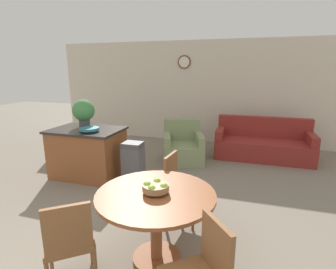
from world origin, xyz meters
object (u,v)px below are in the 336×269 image
teal_bowl (89,129)px  trash_bin (133,163)px  couch (263,145)px  dining_table (156,209)px  potted_plant (84,111)px  fruit_bowl (155,187)px  kitchen_island (88,152)px  dining_chair_far_side (179,184)px  armchair (183,147)px  dining_chair_near_left (69,239)px

teal_bowl → trash_bin: (0.76, 0.11, -0.58)m
couch → dining_table: bearing=-107.2°
potted_plant → teal_bowl: bearing=-46.0°
fruit_bowl → potted_plant: (-2.12, 1.94, 0.36)m
kitchen_island → dining_chair_far_side: bearing=-25.1°
dining_table → dining_chair_far_side: 0.84m
dining_table → armchair: 3.16m
trash_bin → armchair: armchair is taller
dining_chair_far_side → fruit_bowl: bearing=4.7°
kitchen_island → trash_bin: size_ratio=1.73×
teal_bowl → dining_table: bearing=-41.8°
teal_bowl → couch: size_ratio=0.16×
potted_plant → trash_bin: 1.38m
fruit_bowl → kitchen_island: (-1.97, 1.77, -0.37)m
teal_bowl → couch: teal_bowl is taller
fruit_bowl → teal_bowl: size_ratio=0.80×
couch → armchair: (-1.68, -0.73, -0.01)m
fruit_bowl → teal_bowl: teal_bowl is taller
dining_chair_far_side → teal_bowl: (-1.82, 0.77, 0.44)m
armchair → dining_table: bearing=-99.4°
dining_chair_far_side → couch: 3.24m
dining_chair_far_side → dining_chair_near_left: bearing=-17.6°
fruit_bowl → couch: 4.06m
dining_table → dining_chair_far_side: (0.02, 0.83, -0.09)m
dining_table → dining_chair_far_side: bearing=88.4°
couch → dining_chair_near_left: bearing=-112.1°
teal_bowl → armchair: (1.31, 1.50, -0.65)m
kitchen_island → trash_bin: (0.94, -0.05, -0.09)m
dining_chair_far_side → potted_plant: size_ratio=1.74×
fruit_bowl → trash_bin: size_ratio=0.36×
dining_chair_far_side → trash_bin: size_ratio=1.21×
teal_bowl → armchair: bearing=49.0°
teal_bowl → trash_bin: teal_bowl is taller
dining_chair_far_side → armchair: dining_chair_far_side is taller
kitchen_island → couch: kitchen_island is taller
dining_chair_far_side → potted_plant: (-2.14, 1.11, 0.69)m
dining_chair_far_side → trash_bin: dining_chair_far_side is taller
armchair → dining_chair_near_left: bearing=-110.1°
fruit_bowl → teal_bowl: (-1.79, 1.61, 0.12)m
dining_table → fruit_bowl: 0.24m
fruit_bowl → couch: size_ratio=0.13×
dining_table → teal_bowl: 2.43m
dining_chair_far_side → couch: size_ratio=0.43×
teal_bowl → potted_plant: potted_plant is taller
dining_chair_near_left → kitchen_island: 2.71m
fruit_bowl → teal_bowl: 2.41m
fruit_bowl → kitchen_island: kitchen_island is taller
armchair → dining_chair_far_side: bearing=-95.7°
dining_chair_near_left → kitchen_island: size_ratio=0.70×
dining_chair_far_side → fruit_bowl: (-0.03, -0.83, 0.33)m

